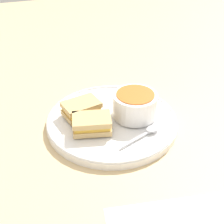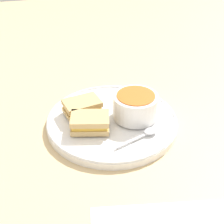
# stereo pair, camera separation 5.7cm
# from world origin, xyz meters

# --- Properties ---
(ground_plane) EXTENTS (2.40, 2.40, 0.00)m
(ground_plane) POSITION_xyz_m (0.00, 0.00, 0.00)
(ground_plane) COLOR #D1B27F
(plate) EXTENTS (0.32, 0.32, 0.02)m
(plate) POSITION_xyz_m (0.00, 0.00, 0.01)
(plate) COLOR white
(plate) RESTS_ON ground_plane
(soup_bowl) EXTENTS (0.11, 0.11, 0.06)m
(soup_bowl) POSITION_xyz_m (-0.01, -0.06, 0.05)
(soup_bowl) COLOR white
(soup_bowl) RESTS_ON plate
(spoon) EXTENTS (0.06, 0.11, 0.01)m
(spoon) POSITION_xyz_m (-0.08, -0.06, 0.03)
(spoon) COLOR silver
(spoon) RESTS_ON plate
(sandwich_half_near) EXTENTS (0.08, 0.10, 0.03)m
(sandwich_half_near) POSITION_xyz_m (0.04, 0.07, 0.04)
(sandwich_half_near) COLOR tan
(sandwich_half_near) RESTS_ON plate
(sandwich_half_far) EXTENTS (0.08, 0.10, 0.03)m
(sandwich_half_far) POSITION_xyz_m (-0.03, 0.06, 0.04)
(sandwich_half_far) COLOR tan
(sandwich_half_far) RESTS_ON plate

